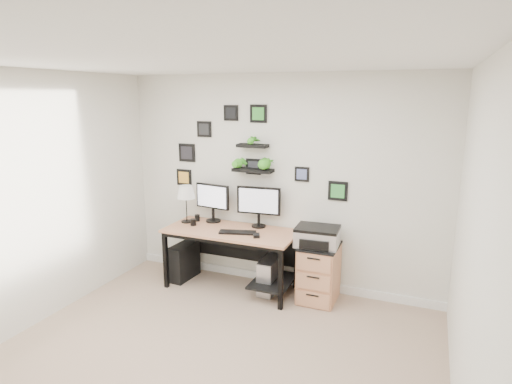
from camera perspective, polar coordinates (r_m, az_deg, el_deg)
The scene contains 14 objects.
room at distance 5.59m, azimuth 2.81°, elevation -11.44°, with size 4.00×4.00×4.00m.
desk at distance 5.26m, azimuth -2.86°, elevation -6.28°, with size 1.60×0.70×0.75m.
monitor_left at distance 5.47m, azimuth -5.81°, elevation -1.06°, with size 0.48×0.21×0.49m.
monitor_right at distance 5.22m, azimuth 0.35°, elevation -1.53°, with size 0.55×0.19×0.51m.
keyboard at distance 5.07m, azimuth -2.49°, elevation -5.39°, with size 0.43×0.14×0.02m, color black.
mouse at distance 4.94m, azimuth 0.06°, elevation -5.82°, with size 0.07×0.11×0.03m, color black.
table_lamp at distance 5.48m, azimuth -9.33°, elevation -0.12°, with size 0.23×0.23×0.48m.
mug at distance 5.41m, azimuth -8.37°, elevation -4.02°, with size 0.07×0.07×0.08m, color black.
pen_cup at distance 5.59m, azimuth -7.83°, elevation -3.44°, with size 0.07×0.07×0.08m, color black.
pc_tower_black at distance 5.72m, azimuth -9.59°, elevation -9.09°, with size 0.20×0.46×0.46m, color black.
pc_tower_grey at distance 5.27m, azimuth 1.81°, elevation -11.07°, with size 0.19×0.43×0.42m.
file_cabinet at distance 5.09m, azimuth 8.36°, elevation -10.58°, with size 0.43×0.53×0.67m.
printer at distance 4.92m, azimuth 8.17°, elevation -5.86°, with size 0.50×0.42×0.22m.
wall_decor at distance 5.22m, azimuth -0.79°, elevation 5.04°, with size 2.28×0.18×1.08m.
Camera 1 is at (1.68, -2.83, 2.34)m, focal length 30.00 mm.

